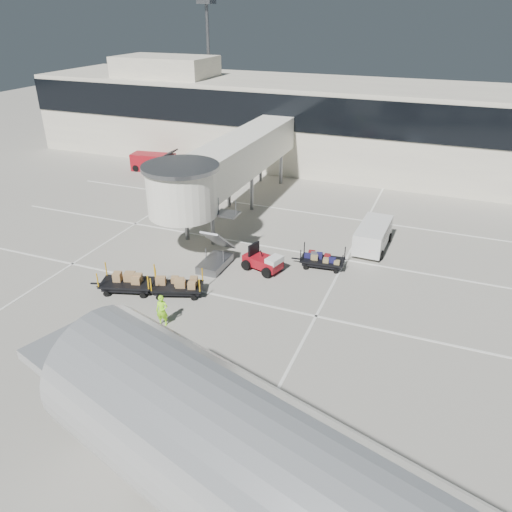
% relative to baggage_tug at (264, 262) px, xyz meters
% --- Properties ---
extents(ground, '(140.00, 140.00, 0.00)m').
position_rel_baggage_tug_xyz_m(ground, '(-1.55, -5.79, -0.58)').
color(ground, '#ACA89A').
rests_on(ground, ground).
extents(lane_markings, '(40.00, 30.00, 0.02)m').
position_rel_baggage_tug_xyz_m(lane_markings, '(-2.22, 3.55, -0.57)').
color(lane_markings, white).
rests_on(lane_markings, ground).
extents(terminal, '(64.00, 12.11, 15.20)m').
position_rel_baggage_tug_xyz_m(terminal, '(-1.91, 24.15, 3.53)').
color(terminal, beige).
rests_on(terminal, ground).
extents(jet_bridge, '(5.70, 20.40, 6.03)m').
position_rel_baggage_tug_xyz_m(jet_bridge, '(-5.53, 6.48, 3.71)').
color(jet_bridge, white).
rests_on(jet_bridge, ground).
extents(baggage_tug, '(2.65, 2.11, 1.59)m').
position_rel_baggage_tug_xyz_m(baggage_tug, '(0.00, 0.00, 0.00)').
color(baggage_tug, maroon).
rests_on(baggage_tug, ground).
extents(suitcase_cart, '(3.37, 1.61, 1.30)m').
position_rel_baggage_tug_xyz_m(suitcase_cart, '(3.28, 1.71, -0.12)').
color(suitcase_cart, black).
rests_on(suitcase_cart, ground).
extents(box_cart_near, '(3.49, 2.29, 1.35)m').
position_rel_baggage_tug_xyz_m(box_cart_near, '(-3.54, -4.51, -0.07)').
color(box_cart_near, black).
rests_on(box_cart_near, ground).
extents(box_cart_far, '(3.77, 2.31, 1.45)m').
position_rel_baggage_tug_xyz_m(box_cart_far, '(-6.27, -5.29, -0.06)').
color(box_cart_far, black).
rests_on(box_cart_far, ground).
extents(ground_worker, '(0.70, 0.54, 1.71)m').
position_rel_baggage_tug_xyz_m(ground_worker, '(-2.65, -7.45, 0.28)').
color(ground_worker, '#93F81A').
rests_on(ground_worker, ground).
extents(minivan, '(2.09, 4.52, 1.69)m').
position_rel_baggage_tug_xyz_m(minivan, '(5.68, 5.77, 0.44)').
color(minivan, silver).
rests_on(minivan, ground).
extents(belt_loader, '(4.67, 2.31, 2.17)m').
position_rel_baggage_tug_xyz_m(belt_loader, '(-17.56, 15.40, 0.25)').
color(belt_loader, maroon).
rests_on(belt_loader, ground).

